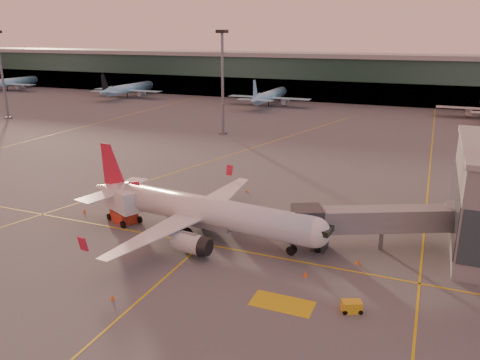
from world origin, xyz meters
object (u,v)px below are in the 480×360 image
at_px(gpu_cart, 352,307).
at_px(pushback_tug, 294,233).
at_px(catering_truck, 122,203).
at_px(main_airplane, 201,211).

distance_m(gpu_cart, pushback_tug, 16.84).
bearing_deg(pushback_tug, catering_truck, -155.83).
height_order(main_airplane, catering_truck, main_airplane).
bearing_deg(gpu_cart, pushback_tug, 99.96).
xyz_separation_m(main_airplane, gpu_cart, (20.71, -10.02, -2.86)).
xyz_separation_m(gpu_cart, pushback_tug, (-9.59, 13.84, 0.13)).
relative_size(catering_truck, pushback_tug, 1.91).
height_order(catering_truck, gpu_cart, catering_truck).
bearing_deg(main_airplane, gpu_cart, -20.15).
height_order(main_airplane, gpu_cart, main_airplane).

